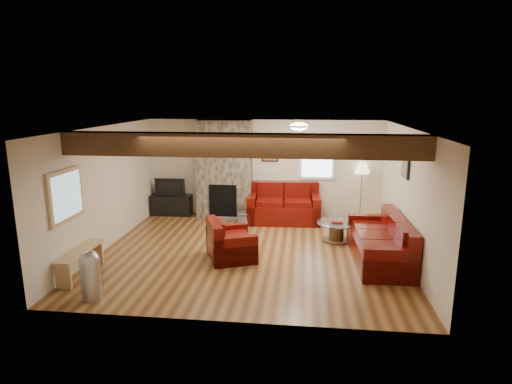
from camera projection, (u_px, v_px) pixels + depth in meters
room at (251, 192)px, 8.38m from camera, size 8.00×8.00×8.00m
oak_beam at (241, 145)px, 6.94m from camera, size 6.00×0.36×0.38m
chimney_breast at (224, 171)px, 10.91m from camera, size 1.40×0.67×2.50m
back_window at (317, 158)px, 10.79m from camera, size 0.90×0.08×1.10m
hatch_window at (66, 195)px, 7.21m from camera, size 0.08×1.00×0.90m
ceiling_dome at (299, 128)px, 8.89m from camera, size 0.40×0.40×0.18m
artwork_back at (270, 151)px, 10.89m from camera, size 0.42×0.06×0.52m
artwork_right at (405, 167)px, 8.23m from camera, size 0.06×0.55×0.42m
sofa_three at (379, 239)px, 8.11m from camera, size 0.99×2.24×0.86m
loveseat at (284, 203)px, 10.66m from camera, size 1.82×1.11×0.94m
armchair_red at (231, 239)px, 8.25m from camera, size 1.13×1.19×0.77m
coffee_table at (337, 232)px, 9.25m from camera, size 0.87×0.87×0.45m
tv_cabinet at (172, 205)px, 11.32m from camera, size 1.06×0.42×0.53m
television at (171, 187)px, 11.21m from camera, size 0.80×0.10×0.46m
floor_lamp at (362, 171)px, 10.58m from camera, size 0.38×0.38×1.48m
pine_bench at (81, 263)px, 7.50m from camera, size 0.29×1.22×0.46m
pedal_bin at (91, 275)px, 6.58m from camera, size 0.32×0.32×0.79m
coal_bucket at (244, 219)px, 10.41m from camera, size 0.35×0.35×0.33m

